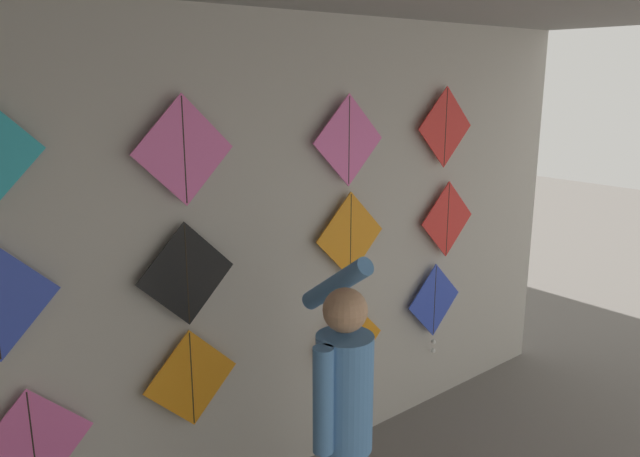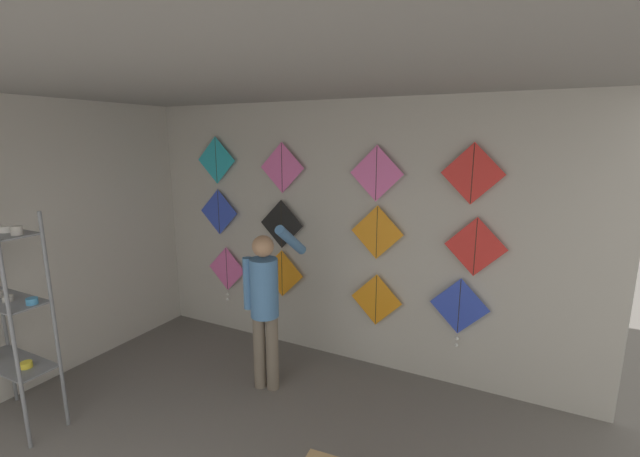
{
  "view_description": "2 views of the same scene",
  "coord_description": "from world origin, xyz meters",
  "px_view_note": "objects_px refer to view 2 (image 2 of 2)",
  "views": [
    {
      "loc": [
        -2.01,
        1.11,
        2.46
      ],
      "look_at": [
        0.09,
        3.65,
        1.64
      ],
      "focal_mm": 35.0,
      "sensor_mm": 36.0,
      "label": 1
    },
    {
      "loc": [
        1.95,
        -0.11,
        2.41
      ],
      "look_at": [
        0.02,
        3.65,
        1.52
      ],
      "focal_mm": 24.0,
      "sensor_mm": 36.0,
      "label": 2
    }
  ],
  "objects_px": {
    "kite_6": "(377,233)",
    "kite_5": "(281,224)",
    "kite_7": "(475,247)",
    "kite_9": "(282,168)",
    "kite_10": "(376,174)",
    "kite_2": "(376,300)",
    "shopkeeper": "(265,298)",
    "kite_4": "(219,212)",
    "kite_8": "(216,160)",
    "kite_3": "(459,309)",
    "kite_11": "(472,174)",
    "kite_1": "(282,274)",
    "kite_0": "(227,271)",
    "shelf_rack": "(3,302)"
  },
  "relations": [
    {
      "from": "kite_6",
      "to": "kite_5",
      "type": "bearing_deg",
      "value": 180.0
    },
    {
      "from": "kite_7",
      "to": "kite_9",
      "type": "xyz_separation_m",
      "value": [
        -2.06,
        0.0,
        0.65
      ]
    },
    {
      "from": "kite_10",
      "to": "kite_6",
      "type": "bearing_deg",
      "value": 0.0
    },
    {
      "from": "kite_2",
      "to": "kite_6",
      "type": "height_order",
      "value": "kite_6"
    },
    {
      "from": "shopkeeper",
      "to": "kite_4",
      "type": "height_order",
      "value": "kite_4"
    },
    {
      "from": "kite_8",
      "to": "kite_9",
      "type": "xyz_separation_m",
      "value": [
        0.92,
        0.0,
        -0.06
      ]
    },
    {
      "from": "kite_3",
      "to": "kite_11",
      "type": "height_order",
      "value": "kite_11"
    },
    {
      "from": "kite_1",
      "to": "kite_7",
      "type": "height_order",
      "value": "kite_7"
    },
    {
      "from": "kite_0",
      "to": "kite_1",
      "type": "xyz_separation_m",
      "value": [
        0.81,
        0.0,
        0.08
      ]
    },
    {
      "from": "kite_5",
      "to": "kite_6",
      "type": "relative_size",
      "value": 1.0
    },
    {
      "from": "kite_4",
      "to": "kite_2",
      "type": "bearing_deg",
      "value": 0.0
    },
    {
      "from": "kite_4",
      "to": "kite_3",
      "type": "bearing_deg",
      "value": -0.01
    },
    {
      "from": "kite_1",
      "to": "kite_5",
      "type": "xyz_separation_m",
      "value": [
        0.0,
        0.0,
        0.58
      ]
    },
    {
      "from": "shelf_rack",
      "to": "kite_4",
      "type": "relative_size",
      "value": 3.36
    },
    {
      "from": "kite_3",
      "to": "kite_10",
      "type": "relative_size",
      "value": 1.25
    },
    {
      "from": "kite_0",
      "to": "kite_6",
      "type": "bearing_deg",
      "value": 0.02
    },
    {
      "from": "kite_1",
      "to": "kite_9",
      "type": "height_order",
      "value": "kite_9"
    },
    {
      "from": "kite_0",
      "to": "kite_9",
      "type": "relative_size",
      "value": 1.25
    },
    {
      "from": "shelf_rack",
      "to": "kite_5",
      "type": "relative_size",
      "value": 3.36
    },
    {
      "from": "kite_11",
      "to": "kite_3",
      "type": "bearing_deg",
      "value": -178.75
    },
    {
      "from": "shelf_rack",
      "to": "kite_6",
      "type": "height_order",
      "value": "shelf_rack"
    },
    {
      "from": "kite_0",
      "to": "kite_5",
      "type": "relative_size",
      "value": 1.25
    },
    {
      "from": "shopkeeper",
      "to": "kite_3",
      "type": "relative_size",
      "value": 2.37
    },
    {
      "from": "kite_2",
      "to": "kite_6",
      "type": "relative_size",
      "value": 1.0
    },
    {
      "from": "kite_1",
      "to": "kite_7",
      "type": "xyz_separation_m",
      "value": [
        2.09,
        0.0,
        0.56
      ]
    },
    {
      "from": "shelf_rack",
      "to": "kite_8",
      "type": "xyz_separation_m",
      "value": [
        0.36,
        2.26,
        1.06
      ]
    },
    {
      "from": "shopkeeper",
      "to": "kite_7",
      "type": "xyz_separation_m",
      "value": [
        1.75,
        0.83,
        0.52
      ]
    },
    {
      "from": "kite_0",
      "to": "kite_5",
      "type": "xyz_separation_m",
      "value": [
        0.81,
        0.0,
        0.67
      ]
    },
    {
      "from": "kite_3",
      "to": "kite_1",
      "type": "bearing_deg",
      "value": 179.98
    },
    {
      "from": "kite_3",
      "to": "kite_9",
      "type": "height_order",
      "value": "kite_9"
    },
    {
      "from": "kite_2",
      "to": "kite_10",
      "type": "height_order",
      "value": "kite_10"
    },
    {
      "from": "kite_4",
      "to": "kite_11",
      "type": "bearing_deg",
      "value": 0.0
    },
    {
      "from": "kite_3",
      "to": "kite_6",
      "type": "height_order",
      "value": "kite_6"
    },
    {
      "from": "kite_0",
      "to": "kite_7",
      "type": "height_order",
      "value": "kite_7"
    },
    {
      "from": "shelf_rack",
      "to": "kite_2",
      "type": "bearing_deg",
      "value": 43.14
    },
    {
      "from": "kite_1",
      "to": "kite_5",
      "type": "distance_m",
      "value": 0.58
    },
    {
      "from": "kite_1",
      "to": "kite_8",
      "type": "height_order",
      "value": "kite_8"
    },
    {
      "from": "kite_2",
      "to": "kite_11",
      "type": "distance_m",
      "value": 1.59
    },
    {
      "from": "kite_0",
      "to": "kite_5",
      "type": "distance_m",
      "value": 1.05
    },
    {
      "from": "shelf_rack",
      "to": "kite_11",
      "type": "bearing_deg",
      "value": 34.61
    },
    {
      "from": "kite_2",
      "to": "kite_3",
      "type": "bearing_deg",
      "value": -0.05
    },
    {
      "from": "kite_2",
      "to": "kite_3",
      "type": "distance_m",
      "value": 0.83
    },
    {
      "from": "kite_5",
      "to": "kite_10",
      "type": "distance_m",
      "value": 1.27
    },
    {
      "from": "kite_4",
      "to": "kite_11",
      "type": "xyz_separation_m",
      "value": [
        2.91,
        0.0,
        0.57
      ]
    },
    {
      "from": "kite_5",
      "to": "kite_4",
      "type": "bearing_deg",
      "value": 180.0
    },
    {
      "from": "kite_0",
      "to": "kite_2",
      "type": "bearing_deg",
      "value": 0.02
    },
    {
      "from": "kite_3",
      "to": "kite_4",
      "type": "xyz_separation_m",
      "value": [
        -2.88,
        0.0,
        0.71
      ]
    },
    {
      "from": "kite_5",
      "to": "kite_9",
      "type": "bearing_deg",
      "value": 0.0
    },
    {
      "from": "kite_2",
      "to": "kite_1",
      "type": "bearing_deg",
      "value": 180.0
    },
    {
      "from": "kite_6",
      "to": "kite_9",
      "type": "distance_m",
      "value": 1.27
    }
  ]
}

